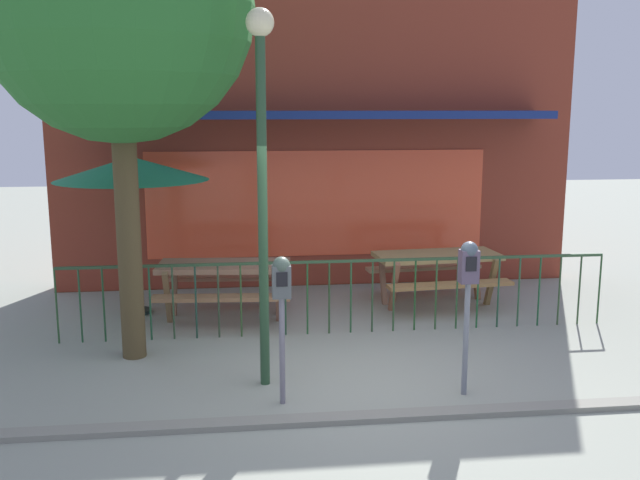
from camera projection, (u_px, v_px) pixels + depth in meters
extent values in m
plane|color=gray|center=(364.00, 386.00, 7.40)|extent=(40.00, 40.00, 0.00)
cube|color=#542510|center=(316.00, 281.00, 11.85)|extent=(8.37, 0.54, 0.01)
cube|color=maroon|center=(316.00, 116.00, 11.34)|extent=(8.37, 0.50, 5.47)
cube|color=#E54C2D|center=(318.00, 204.00, 11.34)|extent=(5.44, 0.02, 1.70)
cube|color=navy|center=(321.00, 115.00, 10.66)|extent=(7.12, 0.88, 0.12)
cube|color=#2A472B|center=(340.00, 261.00, 8.96)|extent=(7.03, 0.04, 0.04)
cylinder|color=#294F29|center=(57.00, 306.00, 8.64)|extent=(0.02, 0.02, 0.95)
cylinder|color=#214C2C|center=(80.00, 305.00, 8.68)|extent=(0.02, 0.02, 0.95)
cylinder|color=#1E4828|center=(104.00, 305.00, 8.71)|extent=(0.02, 0.02, 0.95)
cylinder|color=#223F2E|center=(127.00, 304.00, 8.74)|extent=(0.02, 0.02, 0.95)
cylinder|color=#1E4F31|center=(150.00, 303.00, 8.77)|extent=(0.02, 0.02, 0.95)
cylinder|color=#2C472E|center=(173.00, 303.00, 8.80)|extent=(0.02, 0.02, 0.95)
cylinder|color=#1D3E2F|center=(196.00, 302.00, 8.84)|extent=(0.02, 0.02, 0.95)
cylinder|color=#2D412A|center=(219.00, 301.00, 8.87)|extent=(0.02, 0.02, 0.95)
cylinder|color=#2D4E25|center=(241.00, 300.00, 8.90)|extent=(0.02, 0.02, 0.95)
cylinder|color=#2C3E26|center=(263.00, 300.00, 8.93)|extent=(0.02, 0.02, 0.95)
cylinder|color=#23442B|center=(285.00, 299.00, 8.97)|extent=(0.02, 0.02, 0.95)
cylinder|color=#215026|center=(307.00, 298.00, 9.00)|extent=(0.02, 0.02, 0.95)
cylinder|color=#264323|center=(329.00, 298.00, 9.03)|extent=(0.02, 0.02, 0.95)
cylinder|color=#224E2A|center=(351.00, 297.00, 9.06)|extent=(0.02, 0.02, 0.95)
cylinder|color=#274327|center=(372.00, 296.00, 9.10)|extent=(0.02, 0.02, 0.95)
cylinder|color=#2A4C29|center=(394.00, 296.00, 9.13)|extent=(0.02, 0.02, 0.95)
cylinder|color=#1D4920|center=(415.00, 295.00, 9.16)|extent=(0.02, 0.02, 0.95)
cylinder|color=#274C26|center=(436.00, 294.00, 9.19)|extent=(0.02, 0.02, 0.95)
cylinder|color=#274E2A|center=(457.00, 294.00, 9.22)|extent=(0.02, 0.02, 0.95)
cylinder|color=#1B5029|center=(478.00, 293.00, 9.26)|extent=(0.02, 0.02, 0.95)
cylinder|color=#1F472F|center=(498.00, 292.00, 9.29)|extent=(0.02, 0.02, 0.95)
cylinder|color=#274E31|center=(519.00, 292.00, 9.32)|extent=(0.02, 0.02, 0.95)
cylinder|color=#1A4D2B|center=(539.00, 291.00, 9.35)|extent=(0.02, 0.02, 0.95)
cylinder|color=#2B4527|center=(559.00, 290.00, 9.39)|extent=(0.02, 0.02, 0.95)
cylinder|color=#2A4628|center=(579.00, 290.00, 9.42)|extent=(0.02, 0.02, 0.95)
cylinder|color=#234723|center=(599.00, 289.00, 9.45)|extent=(0.02, 0.02, 0.95)
cube|color=#966C53|center=(224.00, 266.00, 9.64)|extent=(1.85, 0.90, 0.07)
cube|color=#9A6B47|center=(221.00, 298.00, 9.16)|extent=(1.81, 0.40, 0.05)
cube|color=#A46C50|center=(229.00, 278.00, 10.24)|extent=(1.81, 0.40, 0.05)
cube|color=olive|center=(168.00, 298.00, 9.41)|extent=(0.10, 0.35, 0.78)
cube|color=brown|center=(175.00, 288.00, 9.96)|extent=(0.10, 0.35, 0.78)
cube|color=#8C5C46|center=(278.00, 297.00, 9.46)|extent=(0.10, 0.35, 0.78)
cube|color=olive|center=(279.00, 287.00, 10.01)|extent=(0.10, 0.35, 0.78)
cube|color=#9D7F4C|center=(437.00, 256.00, 10.30)|extent=(1.86, 0.91, 0.07)
cube|color=#A27442|center=(451.00, 285.00, 9.83)|extent=(1.82, 0.41, 0.05)
cube|color=#9A7855|center=(424.00, 267.00, 10.89)|extent=(1.82, 0.41, 0.05)
cube|color=#905B40|center=(394.00, 288.00, 9.96)|extent=(0.10, 0.35, 0.78)
cube|color=brown|center=(383.00, 278.00, 10.49)|extent=(0.10, 0.35, 0.78)
cube|color=brown|center=(491.00, 282.00, 10.25)|extent=(0.10, 0.35, 0.78)
cube|color=brown|center=(475.00, 274.00, 10.78)|extent=(0.10, 0.35, 0.78)
cylinder|color=black|center=(139.00, 311.00, 10.01)|extent=(0.36, 0.36, 0.05)
cylinder|color=#B7AEB4|center=(135.00, 238.00, 9.82)|extent=(0.04, 0.04, 2.16)
cone|color=#1C8055|center=(132.00, 168.00, 9.64)|extent=(2.10, 2.10, 0.32)
cylinder|color=slate|center=(466.00, 339.00, 7.08)|extent=(0.06, 0.06, 1.17)
cube|color=#4F4258|center=(469.00, 266.00, 6.94)|extent=(0.18, 0.14, 0.33)
sphere|color=#404D5A|center=(469.00, 250.00, 6.91)|extent=(0.17, 0.17, 0.17)
cube|color=black|center=(471.00, 264.00, 6.86)|extent=(0.11, 0.01, 0.15)
cylinder|color=slate|center=(282.00, 351.00, 6.87)|extent=(0.06, 0.06, 1.08)
cube|color=#4C5253|center=(281.00, 282.00, 6.74)|extent=(0.18, 0.14, 0.32)
sphere|color=#425348|center=(281.00, 265.00, 6.71)|extent=(0.17, 0.17, 0.17)
cube|color=black|center=(282.00, 280.00, 6.66)|extent=(0.11, 0.01, 0.14)
cylinder|color=#4C3E25|center=(128.00, 224.00, 7.99)|extent=(0.27, 0.27, 3.14)
sphere|color=#2A6D2D|center=(117.00, 5.00, 7.54)|extent=(2.96, 2.96, 2.96)
cylinder|color=#26462B|center=(263.00, 217.00, 7.13)|extent=(0.10, 0.10, 3.56)
sphere|color=beige|center=(260.00, 22.00, 6.78)|extent=(0.28, 0.28, 0.28)
cube|color=gray|center=(380.00, 419.00, 6.60)|extent=(11.72, 0.20, 0.11)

